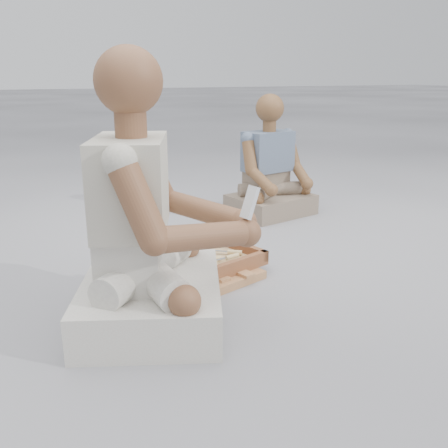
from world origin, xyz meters
name	(u,v)px	position (x,y,z in m)	size (l,w,h in m)	color
ground	(243,297)	(0.00, 0.00, 0.00)	(60.00, 60.00, 0.00)	#A4A3A9
carved_panel	(195,279)	(-0.13, 0.23, 0.02)	(0.56, 0.37, 0.04)	#97633A
tool_tray	(200,261)	(-0.07, 0.33, 0.06)	(0.62, 0.55, 0.07)	brown
chisel_0	(209,260)	(-0.04, 0.29, 0.07)	(0.22, 0.02, 0.02)	silver
chisel_1	(212,258)	(-0.01, 0.33, 0.07)	(0.08, 0.22, 0.02)	silver
chisel_2	(228,257)	(0.05, 0.27, 0.08)	(0.22, 0.06, 0.02)	silver
chisel_3	(205,262)	(-0.07, 0.25, 0.08)	(0.20, 0.13, 0.02)	silver
chisel_4	(179,251)	(-0.13, 0.47, 0.07)	(0.09, 0.21, 0.02)	silver
chisel_5	(244,259)	(0.13, 0.26, 0.06)	(0.22, 0.06, 0.02)	silver
chisel_6	(193,252)	(-0.06, 0.44, 0.07)	(0.22, 0.07, 0.02)	silver
chisel_7	(210,266)	(-0.06, 0.23, 0.07)	(0.19, 0.14, 0.02)	silver
chisel_8	(230,252)	(0.10, 0.34, 0.08)	(0.19, 0.14, 0.02)	silver
chisel_9	(200,254)	(-0.05, 0.39, 0.07)	(0.17, 0.17, 0.02)	silver
wood_chip_0	(215,282)	(-0.05, 0.19, 0.00)	(0.02, 0.01, 0.00)	tan
wood_chip_1	(183,260)	(-0.09, 0.51, 0.00)	(0.02, 0.01, 0.00)	tan
wood_chip_2	(149,255)	(-0.23, 0.66, 0.00)	(0.02, 0.01, 0.00)	tan
wood_chip_3	(201,284)	(-0.12, 0.20, 0.00)	(0.02, 0.01, 0.00)	tan
wood_chip_4	(205,248)	(0.08, 0.64, 0.00)	(0.02, 0.01, 0.00)	tan
wood_chip_5	(191,271)	(-0.11, 0.36, 0.00)	(0.02, 0.01, 0.00)	tan
wood_chip_6	(185,266)	(-0.11, 0.43, 0.00)	(0.02, 0.01, 0.00)	tan
wood_chip_7	(198,256)	(0.00, 0.54, 0.00)	(0.02, 0.01, 0.00)	tan
wood_chip_8	(162,276)	(-0.25, 0.36, 0.00)	(0.02, 0.01, 0.00)	tan
wood_chip_9	(182,253)	(-0.06, 0.62, 0.00)	(0.02, 0.01, 0.00)	tan
wood_chip_10	(209,247)	(0.10, 0.65, 0.00)	(0.02, 0.01, 0.00)	tan
wood_chip_11	(159,295)	(-0.33, 0.16, 0.00)	(0.02, 0.01, 0.00)	tan
wood_chip_12	(212,290)	(-0.10, 0.11, 0.00)	(0.02, 0.01, 0.00)	tan
wood_chip_13	(196,249)	(0.03, 0.65, 0.00)	(0.02, 0.01, 0.00)	tan
craftsman	(147,235)	(-0.41, -0.03, 0.34)	(0.76, 0.79, 1.01)	beige
companion	(270,175)	(0.74, 1.13, 0.26)	(0.59, 0.51, 0.79)	#806C5C
mobile_phone	(250,202)	(-0.09, -0.22, 0.48)	(0.06, 0.06, 0.12)	silver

